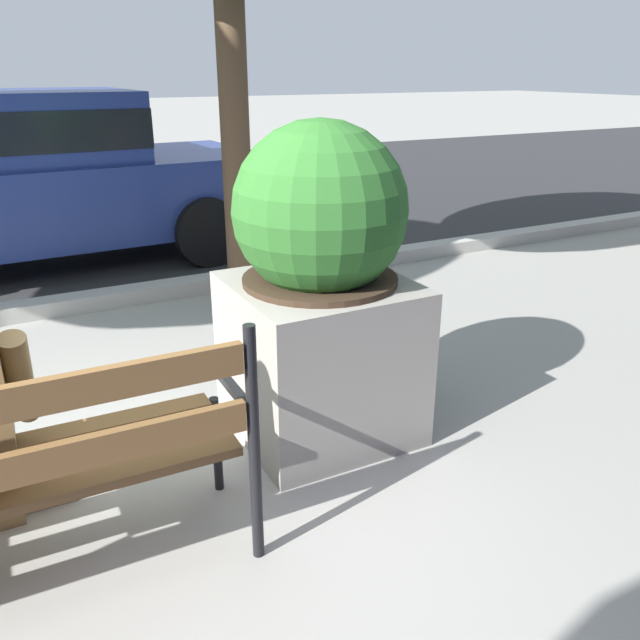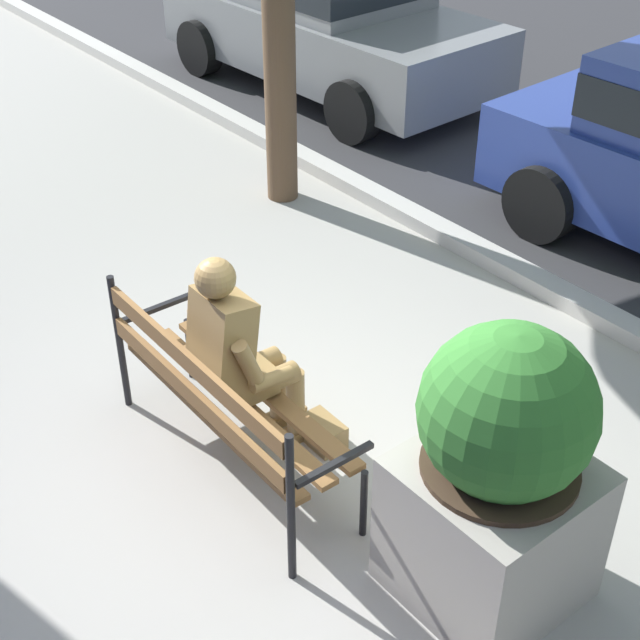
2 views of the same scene
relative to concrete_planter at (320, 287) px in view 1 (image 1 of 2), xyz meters
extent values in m
plane|color=#9E9B93|center=(-1.33, -0.49, -0.77)|extent=(80.00, 80.00, 0.00)
cube|color=#B2AFA8|center=(-1.33, 2.41, -0.71)|extent=(60.00, 0.20, 0.12)
cylinder|color=black|center=(-0.64, -0.25, -0.54)|extent=(0.04, 0.04, 0.45)
cylinder|color=black|center=(-0.64, -0.72, -0.29)|extent=(0.04, 0.04, 0.95)
cube|color=black|center=(-0.64, -0.45, -0.15)|extent=(0.04, 0.48, 0.03)
cylinder|color=olive|center=(-1.35, -0.46, 0.06)|extent=(0.09, 0.18, 0.29)
cylinder|color=olive|center=(-1.34, -0.32, -0.11)|extent=(0.08, 0.27, 0.10)
cylinder|color=olive|center=(-1.47, -0.06, -0.52)|extent=(0.11, 0.11, 0.50)
cube|color=olive|center=(-1.47, 0.00, -0.73)|extent=(0.11, 0.24, 0.07)
cube|color=olive|center=(-1.34, 0.04, -0.69)|extent=(0.28, 0.18, 0.16)
cube|color=gray|center=(0.00, 0.00, -0.37)|extent=(0.82, 0.82, 0.79)
cylinder|color=#38281C|center=(0.00, 0.00, 0.04)|extent=(0.74, 0.74, 0.03)
sphere|color=#2D6B28|center=(0.00, 0.00, 0.37)|extent=(0.81, 0.81, 0.81)
cylinder|color=brown|center=(0.34, 1.96, 0.53)|extent=(0.21, 0.21, 2.60)
cube|color=navy|center=(-0.91, 3.92, -0.16)|extent=(4.16, 1.86, 0.70)
cube|color=navy|center=(-1.06, 3.92, 0.49)|extent=(2.19, 1.65, 0.60)
cube|color=black|center=(-1.06, 3.92, 0.49)|extent=(2.20, 1.66, 0.33)
cylinder|color=black|center=(0.38, 4.82, -0.45)|extent=(0.65, 0.24, 0.64)
cylinder|color=black|center=(0.45, 3.13, -0.45)|extent=(0.65, 0.24, 0.64)
camera|label=1|loc=(-1.35, -2.59, 0.98)|focal=36.27mm
camera|label=2|loc=(1.92, -2.59, 2.97)|focal=51.62mm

